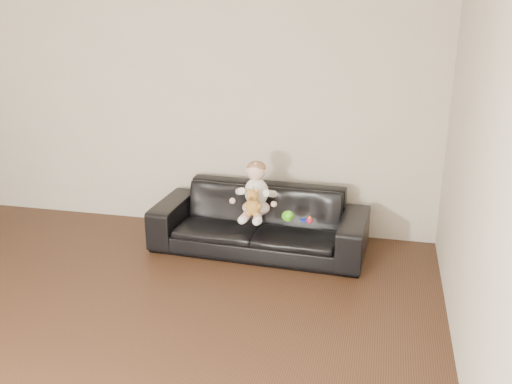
% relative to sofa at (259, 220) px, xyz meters
% --- Properties ---
extents(wall_back, '(5.00, 0.00, 5.00)m').
position_rel_sofa_xyz_m(wall_back, '(-0.86, 0.50, 1.01)').
color(wall_back, beige).
rests_on(wall_back, ground).
extents(wall_right, '(0.00, 5.50, 5.50)m').
position_rel_sofa_xyz_m(wall_right, '(1.64, -2.25, 1.01)').
color(wall_right, beige).
rests_on(wall_right, ground).
extents(sofa, '(2.01, 0.87, 0.58)m').
position_rel_sofa_xyz_m(sofa, '(0.00, 0.00, 0.00)').
color(sofa, black).
rests_on(sofa, floor).
extents(baby, '(0.35, 0.43, 0.51)m').
position_rel_sofa_xyz_m(baby, '(-0.01, -0.11, 0.31)').
color(baby, silver).
rests_on(baby, sofa).
extents(teddy_bear, '(0.15, 0.15, 0.25)m').
position_rel_sofa_xyz_m(teddy_bear, '(-0.00, -0.26, 0.27)').
color(teddy_bear, '#B47E33').
rests_on(teddy_bear, sofa).
extents(toy_green, '(0.15, 0.16, 0.09)m').
position_rel_sofa_xyz_m(toy_green, '(0.30, -0.18, 0.14)').
color(toy_green, '#51DC19').
rests_on(toy_green, sofa).
extents(toy_rattle, '(0.06, 0.06, 0.06)m').
position_rel_sofa_xyz_m(toy_rattle, '(0.49, -0.19, 0.12)').
color(toy_rattle, red).
rests_on(toy_rattle, sofa).
extents(toy_blue_disc, '(0.10, 0.10, 0.01)m').
position_rel_sofa_xyz_m(toy_blue_disc, '(0.44, -0.14, 0.10)').
color(toy_blue_disc, '#1836C6').
rests_on(toy_blue_disc, sofa).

